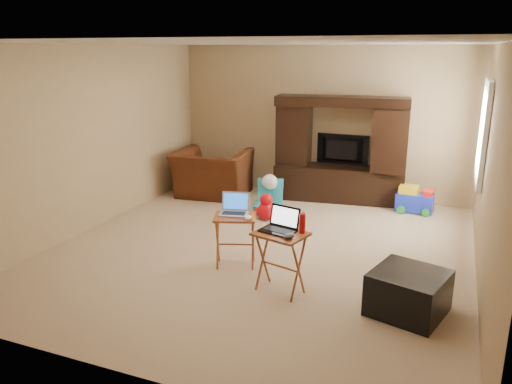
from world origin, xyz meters
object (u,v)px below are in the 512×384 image
at_px(ottoman, 408,293).
at_px(tray_table_left, 235,241).
at_px(laptop_left, 234,205).
at_px(mouse_left, 248,218).
at_px(water_bottle, 302,223).
at_px(entertainment_center, 340,149).
at_px(child_rocker, 267,197).
at_px(plush_toy, 266,206).
at_px(laptop_right, 278,220).
at_px(tray_table_right, 280,263).
at_px(push_toy, 415,199).
at_px(mouse_right, 289,236).
at_px(television, 341,150).
at_px(recliner, 213,173).

height_order(ottoman, tray_table_left, tray_table_left).
xyz_separation_m(laptop_left, mouse_left, (0.22, -0.10, -0.09)).
height_order(mouse_left, water_bottle, water_bottle).
bearing_deg(entertainment_center, child_rocker, -136.01).
relative_size(child_rocker, mouse_left, 4.16).
xyz_separation_m(plush_toy, ottoman, (2.21, -2.03, 0.01)).
bearing_deg(child_rocker, laptop_right, -81.02).
bearing_deg(laptop_left, tray_table_right, -45.51).
bearing_deg(ottoman, push_toy, 93.75).
relative_size(mouse_right, water_bottle, 0.66).
xyz_separation_m(push_toy, mouse_right, (-0.93, -3.38, 0.47)).
relative_size(mouse_left, water_bottle, 0.62).
bearing_deg(television, tray_table_right, 94.23).
xyz_separation_m(push_toy, tray_table_right, (-1.06, -3.26, 0.11)).
xyz_separation_m(plush_toy, push_toy, (2.00, 1.17, 0.01)).
xyz_separation_m(entertainment_center, ottoman, (1.46, -3.42, -0.65)).
bearing_deg(laptop_right, water_bottle, 27.31).
bearing_deg(tray_table_right, ottoman, 17.69).
relative_size(recliner, water_bottle, 5.99).
height_order(push_toy, ottoman, push_toy).
relative_size(tray_table_left, water_bottle, 3.05).
xyz_separation_m(laptop_left, laptop_right, (0.68, -0.43, 0.04)).
relative_size(tray_table_left, mouse_right, 4.62).
height_order(laptop_right, mouse_right, laptop_right).
distance_m(ottoman, water_bottle, 1.20).
height_order(ottoman, laptop_left, laptop_left).
distance_m(entertainment_center, plush_toy, 1.71).
bearing_deg(recliner, tray_table_right, 121.30).
height_order(recliner, mouse_left, recliner).
relative_size(ottoman, tray_table_right, 0.99).
xyz_separation_m(tray_table_left, mouse_right, (0.82, -0.54, 0.37)).
bearing_deg(mouse_left, laptop_right, -35.45).
xyz_separation_m(push_toy, laptop_right, (-1.10, -3.24, 0.56)).
distance_m(recliner, push_toy, 3.32).
relative_size(push_toy, tray_table_left, 0.92).
bearing_deg(water_bottle, tray_table_left, 159.17).
bearing_deg(laptop_left, ottoman, -24.97).
height_order(plush_toy, push_toy, push_toy).
distance_m(television, laptop_left, 3.20).
xyz_separation_m(push_toy, tray_table_left, (-1.76, -2.84, 0.09)).
distance_m(recliner, laptop_right, 3.66).
xyz_separation_m(child_rocker, water_bottle, (1.25, -2.31, 0.49)).
distance_m(television, ottoman, 3.89).
bearing_deg(mouse_right, laptop_left, 146.26).
relative_size(recliner, laptop_right, 3.52).
relative_size(push_toy, laptop_right, 1.65).
bearing_deg(television, laptop_right, 93.61).
relative_size(tray_table_left, laptop_right, 1.79).
xyz_separation_m(tray_table_right, laptop_left, (-0.72, 0.45, 0.40)).
relative_size(tray_table_right, water_bottle, 3.25).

